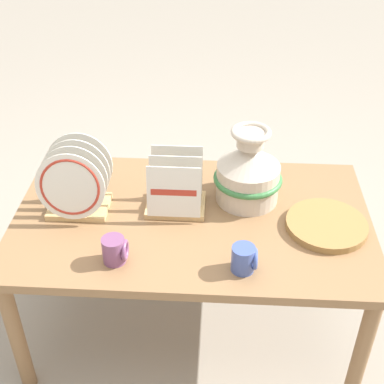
{
  "coord_description": "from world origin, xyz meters",
  "views": [
    {
      "loc": [
        0.09,
        -1.54,
        1.8
      ],
      "look_at": [
        0.0,
        0.0,
        0.69
      ],
      "focal_mm": 50.0,
      "sensor_mm": 36.0,
      "label": 1
    }
  ],
  "objects_px": {
    "ceramic_vase": "(248,171)",
    "wicker_charger_stack": "(326,225)",
    "mug_cobalt_glaze": "(244,259)",
    "dish_rack_round_plates": "(75,186)",
    "mug_plum_glaze": "(115,250)",
    "dish_rack_square_plates": "(176,193)"
  },
  "relations": [
    {
      "from": "ceramic_vase",
      "to": "wicker_charger_stack",
      "type": "xyz_separation_m",
      "value": [
        0.28,
        -0.16,
        -0.11
      ]
    },
    {
      "from": "dish_rack_round_plates",
      "to": "wicker_charger_stack",
      "type": "relative_size",
      "value": 0.94
    },
    {
      "from": "mug_plum_glaze",
      "to": "dish_rack_square_plates",
      "type": "bearing_deg",
      "value": 60.35
    },
    {
      "from": "mug_plum_glaze",
      "to": "mug_cobalt_glaze",
      "type": "relative_size",
      "value": 1.0
    },
    {
      "from": "ceramic_vase",
      "to": "wicker_charger_stack",
      "type": "bearing_deg",
      "value": -30.02
    },
    {
      "from": "dish_rack_square_plates",
      "to": "dish_rack_round_plates",
      "type": "bearing_deg",
      "value": -173.43
    },
    {
      "from": "mug_cobalt_glaze",
      "to": "dish_rack_round_plates",
      "type": "bearing_deg",
      "value": 155.31
    },
    {
      "from": "wicker_charger_stack",
      "to": "mug_cobalt_glaze",
      "type": "xyz_separation_m",
      "value": [
        -0.3,
        -0.23,
        0.03
      ]
    },
    {
      "from": "dish_rack_square_plates",
      "to": "mug_plum_glaze",
      "type": "distance_m",
      "value": 0.35
    },
    {
      "from": "dish_rack_round_plates",
      "to": "mug_plum_glaze",
      "type": "bearing_deg",
      "value": -54.72
    },
    {
      "from": "ceramic_vase",
      "to": "mug_cobalt_glaze",
      "type": "xyz_separation_m",
      "value": [
        -0.02,
        -0.39,
        -0.08
      ]
    },
    {
      "from": "ceramic_vase",
      "to": "mug_plum_glaze",
      "type": "xyz_separation_m",
      "value": [
        -0.44,
        -0.38,
        -0.08
      ]
    },
    {
      "from": "dish_rack_square_plates",
      "to": "mug_plum_glaze",
      "type": "bearing_deg",
      "value": -119.65
    },
    {
      "from": "ceramic_vase",
      "to": "dish_rack_square_plates",
      "type": "bearing_deg",
      "value": -164.96
    },
    {
      "from": "ceramic_vase",
      "to": "wicker_charger_stack",
      "type": "relative_size",
      "value": 1.04
    },
    {
      "from": "dish_rack_round_plates",
      "to": "mug_cobalt_glaze",
      "type": "height_order",
      "value": "dish_rack_round_plates"
    },
    {
      "from": "dish_rack_round_plates",
      "to": "mug_plum_glaze",
      "type": "relative_size",
      "value": 2.92
    },
    {
      "from": "wicker_charger_stack",
      "to": "mug_plum_glaze",
      "type": "bearing_deg",
      "value": -163.48
    },
    {
      "from": "wicker_charger_stack",
      "to": "mug_cobalt_glaze",
      "type": "bearing_deg",
      "value": -142.35
    },
    {
      "from": "dish_rack_round_plates",
      "to": "mug_cobalt_glaze",
      "type": "relative_size",
      "value": 2.92
    },
    {
      "from": "dish_rack_round_plates",
      "to": "dish_rack_square_plates",
      "type": "distance_m",
      "value": 0.37
    },
    {
      "from": "ceramic_vase",
      "to": "dish_rack_square_plates",
      "type": "height_order",
      "value": "ceramic_vase"
    }
  ]
}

